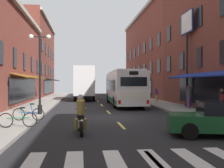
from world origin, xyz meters
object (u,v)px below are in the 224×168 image
(transit_bus, at_px, (124,88))
(pedestrian_near, at_px, (222,101))
(motorcycle_rider, at_px, (80,117))
(billboard_sign, at_px, (187,35))
(bicycle_mid, at_px, (18,119))
(street_lamp_twin, at_px, (40,70))
(pedestrian_mid, at_px, (156,94))
(box_truck, at_px, (85,83))
(sedan_near, at_px, (82,92))
(bicycle_near, at_px, (29,114))
(pedestrian_far, at_px, (189,96))

(transit_bus, relative_size, pedestrian_near, 6.90)
(motorcycle_rider, bearing_deg, billboard_sign, 50.75)
(pedestrian_near, bearing_deg, bicycle_mid, -162.89)
(transit_bus, bearing_deg, street_lamp_twin, -129.45)
(bicycle_mid, relative_size, pedestrian_near, 1.04)
(billboard_sign, distance_m, pedestrian_mid, 8.12)
(transit_bus, xyz_separation_m, box_truck, (-3.62, 8.37, 0.40))
(sedan_near, bearing_deg, transit_bus, -78.38)
(transit_bus, distance_m, pedestrian_near, 10.90)
(sedan_near, height_order, motorcycle_rider, motorcycle_rider)
(bicycle_mid, bearing_deg, bicycle_near, 89.29)
(box_truck, height_order, bicycle_near, box_truck)
(pedestrian_near, distance_m, pedestrian_far, 4.62)
(pedestrian_near, bearing_deg, transit_bus, 115.09)
(motorcycle_rider, height_order, street_lamp_twin, street_lamp_twin)
(transit_bus, bearing_deg, sedan_near, 101.62)
(motorcycle_rider, distance_m, pedestrian_far, 12.82)
(transit_bus, xyz_separation_m, motorcycle_rider, (-4.13, -14.67, -1.01))
(sedan_near, bearing_deg, pedestrian_near, -73.16)
(box_truck, relative_size, street_lamp_twin, 1.64)
(box_truck, relative_size, bicycle_mid, 4.90)
(box_truck, relative_size, pedestrian_near, 5.11)
(bicycle_mid, relative_size, street_lamp_twin, 0.33)
(billboard_sign, distance_m, pedestrian_far, 5.41)
(sedan_near, bearing_deg, billboard_sign, -68.52)
(sedan_near, relative_size, street_lamp_twin, 0.87)
(billboard_sign, xyz_separation_m, bicycle_near, (-11.85, -7.69, -5.74))
(bicycle_mid, xyz_separation_m, pedestrian_far, (11.37, 8.45, 0.59))
(sedan_near, xyz_separation_m, bicycle_near, (-3.01, -30.15, -0.20))
(pedestrian_mid, height_order, street_lamp_twin, street_lamp_twin)
(transit_bus, distance_m, street_lamp_twin, 10.68)
(bicycle_mid, xyz_separation_m, pedestrian_mid, (10.86, 16.13, 0.45))
(billboard_sign, height_order, transit_bus, billboard_sign)
(pedestrian_mid, bearing_deg, motorcycle_rider, -5.90)
(billboard_sign, bearing_deg, sedan_near, 111.48)
(transit_bus, distance_m, box_truck, 9.13)
(street_lamp_twin, bearing_deg, sedan_near, 83.99)
(transit_bus, relative_size, sedan_near, 2.54)
(motorcycle_rider, height_order, pedestrian_mid, pedestrian_mid)
(sedan_near, xyz_separation_m, bicycle_mid, (-3.04, -32.50, -0.20))
(box_truck, bearing_deg, pedestrian_near, -65.13)
(box_truck, height_order, motorcycle_rider, box_truck)
(sedan_near, height_order, street_lamp_twin, street_lamp_twin)
(transit_bus, xyz_separation_m, street_lamp_twin, (-6.74, -8.19, 1.28))
(transit_bus, bearing_deg, bicycle_mid, -116.98)
(bicycle_near, relative_size, street_lamp_twin, 0.33)
(pedestrian_mid, bearing_deg, bicycle_mid, -14.72)
(motorcycle_rider, bearing_deg, box_truck, 88.72)
(bicycle_mid, height_order, pedestrian_far, pedestrian_far)
(transit_bus, distance_m, pedestrian_mid, 4.74)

